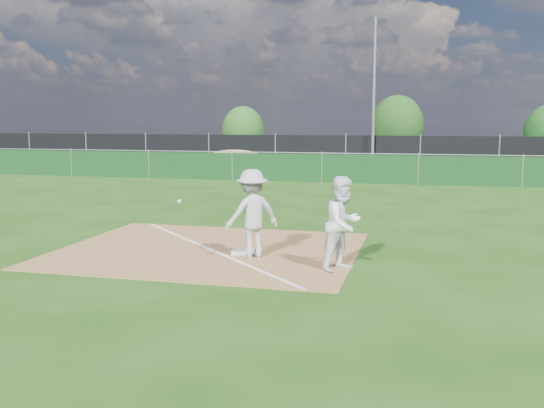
{
  "coord_description": "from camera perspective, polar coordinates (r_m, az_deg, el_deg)",
  "views": [
    {
      "loc": [
        4.2,
        -10.48,
        2.65
      ],
      "look_at": [
        1.32,
        1.0,
        1.0
      ],
      "focal_mm": 40.0,
      "sensor_mm": 36.0,
      "label": 1
    }
  ],
  "objects": [
    {
      "name": "light_pole",
      "position": [
        33.31,
        9.57,
        10.15
      ],
      "size": [
        0.16,
        0.16,
        8.0
      ],
      "primitive_type": "cylinder",
      "color": "slate",
      "rests_on": "ground"
    },
    {
      "name": "black_fence",
      "position": [
        33.78,
        6.94,
        4.9
      ],
      "size": [
        46.0,
        0.04,
        1.8
      ],
      "primitive_type": "cube",
      "color": "black",
      "rests_on": "ground"
    },
    {
      "name": "parking_lot",
      "position": [
        38.8,
        7.85,
        3.95
      ],
      "size": [
        46.0,
        9.0,
        0.01
      ],
      "primitive_type": "cube",
      "color": "black",
      "rests_on": "ground"
    },
    {
      "name": "foul_line",
      "position": [
        12.5,
        -5.91,
        -4.23
      ],
      "size": [
        5.01,
        5.01,
        0.01
      ],
      "primitive_type": "cube",
      "rotation": [
        0.0,
        0.0,
        0.79
      ],
      "color": "white",
      "rests_on": "infield_dirt"
    },
    {
      "name": "ground",
      "position": [
        21.07,
        2.46,
        0.7
      ],
      "size": [
        90.0,
        90.0,
        0.0
      ],
      "primitive_type": "plane",
      "color": "#1C450E",
      "rests_on": "ground"
    },
    {
      "name": "car_left",
      "position": [
        40.03,
        -2.32,
        5.17
      ],
      "size": [
        4.38,
        2.18,
        1.43
      ],
      "primitive_type": "imported",
      "rotation": [
        0.0,
        0.0,
        1.69
      ],
      "color": "#999CA1",
      "rests_on": "parking_lot"
    },
    {
      "name": "tree_left",
      "position": [
        44.81,
        -2.75,
        6.93
      ],
      "size": [
        3.08,
        3.08,
        3.65
      ],
      "color": "#382316",
      "rests_on": "ground"
    },
    {
      "name": "first_base",
      "position": [
        12.03,
        -2.75,
        -4.49
      ],
      "size": [
        0.46,
        0.46,
        0.09
      ],
      "primitive_type": "cube",
      "rotation": [
        0.0,
        0.0,
        0.13
      ],
      "color": "silver",
      "rests_on": "infield_dirt"
    },
    {
      "name": "dirt_mound",
      "position": [
        30.47,
        -3.54,
        4.03
      ],
      "size": [
        3.38,
        2.6,
        1.17
      ],
      "primitive_type": "ellipsoid",
      "color": "#A3874E",
      "rests_on": "ground"
    },
    {
      "name": "car_right",
      "position": [
        37.57,
        16.81,
        4.45
      ],
      "size": [
        4.3,
        2.7,
        1.16
      ],
      "primitive_type": "imported",
      "rotation": [
        0.0,
        0.0,
        1.86
      ],
      "color": "black",
      "rests_on": "parking_lot"
    },
    {
      "name": "play_at_first",
      "position": [
        11.58,
        -1.89,
        -0.91
      ],
      "size": [
        2.16,
        1.2,
        1.7
      ],
      "color": "silver",
      "rests_on": "infield_dirt"
    },
    {
      "name": "infield_dirt",
      "position": [
        12.5,
        -5.91,
        -4.29
      ],
      "size": [
        6.0,
        5.0,
        0.02
      ],
      "primitive_type": "cube",
      "color": "olive",
      "rests_on": "ground"
    },
    {
      "name": "car_mid",
      "position": [
        38.62,
        8.67,
        5.09
      ],
      "size": [
        5.03,
        3.2,
        1.57
      ],
      "primitive_type": "imported",
      "rotation": [
        0.0,
        0.0,
        1.22
      ],
      "color": "black",
      "rests_on": "parking_lot"
    },
    {
      "name": "tree_mid",
      "position": [
        44.66,
        11.69,
        7.29
      ],
      "size": [
        3.73,
        3.73,
        4.42
      ],
      "color": "#382316",
      "rests_on": "ground"
    },
    {
      "name": "runner",
      "position": [
        10.72,
        6.73,
        -1.85
      ],
      "size": [
        0.98,
        1.03,
        1.68
      ],
      "primitive_type": "imported",
      "rotation": [
        0.0,
        0.0,
        0.99
      ],
      "color": "white",
      "rests_on": "ground"
    },
    {
      "name": "green_fence",
      "position": [
        25.9,
        4.71,
        3.37
      ],
      "size": [
        44.0,
        0.05,
        1.2
      ],
      "primitive_type": "cube",
      "color": "#0E3414",
      "rests_on": "ground"
    }
  ]
}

